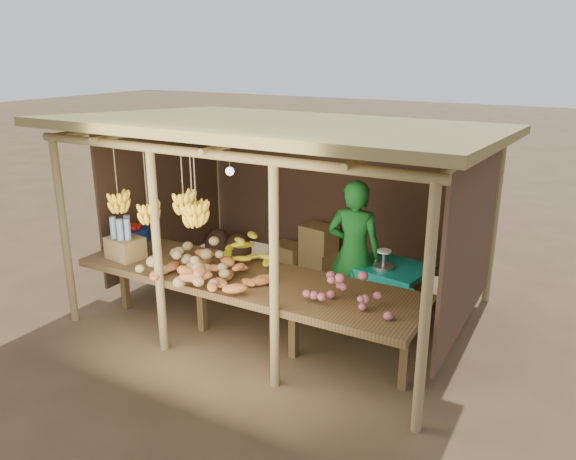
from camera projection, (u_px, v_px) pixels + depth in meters
The scene contains 13 objects.
ground at pixel (288, 310), 7.03m from camera, with size 60.00×60.00×0.00m, color brown.
stall_structure at pixel (286, 157), 6.52m from camera, with size 4.70×3.50×2.43m.
counter at pixel (245, 281), 6.01m from camera, with size 3.90×1.05×0.80m.
potato_heap at pixel (191, 260), 5.93m from camera, with size 1.12×0.67×0.37m, color #967C4D, non-canonical shape.
sweet_potato_heap at pixel (208, 265), 5.82m from camera, with size 1.08×0.65×0.36m, color #C06731, non-canonical shape.
onion_heap at pixel (351, 285), 5.32m from camera, with size 0.90×0.54×0.36m, color #B2565C, non-canonical shape.
banana_pile at pixel (241, 247), 6.34m from camera, with size 0.65×0.39×0.35m, color yellow, non-canonical shape.
tomato_basin at pixel (134, 233), 7.13m from camera, with size 0.38×0.38×0.20m.
bottle_box at pixel (125, 242), 6.46m from camera, with size 0.44×0.37×0.50m.
vendor at pixel (354, 253), 6.47m from camera, with size 0.63×0.42×1.74m, color #186D23.
tarp_crate at pixel (390, 294), 6.53m from camera, with size 0.92×0.83×0.97m.
carton_stack at pixel (308, 252), 8.08m from camera, with size 1.02×0.44×0.73m.
burlap_sacks at pixel (228, 245), 8.60m from camera, with size 0.79×0.41×0.56m.
Camera 1 is at (3.13, -5.56, 3.10)m, focal length 35.00 mm.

